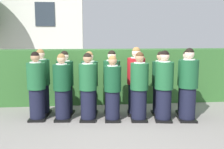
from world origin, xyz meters
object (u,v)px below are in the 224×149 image
at_px(student_front_row_1, 62,89).
at_px(student_rear_row_1, 65,85).
at_px(student_rear_row_3, 112,84).
at_px(student_in_red_blazer, 136,83).
at_px(student_front_row_6, 188,86).
at_px(student_rear_row_5, 160,85).
at_px(student_front_row_2, 88,89).
at_px(student_rear_row_6, 186,84).
at_px(student_front_row_3, 113,90).
at_px(student_rear_row_0, 41,83).
at_px(student_front_row_0, 36,88).
at_px(student_front_row_5, 164,88).
at_px(student_rear_row_2, 90,85).
at_px(student_front_row_4, 139,88).

bearing_deg(student_front_row_1, student_rear_row_1, 85.25).
distance_m(student_rear_row_3, student_in_red_blazer, 0.60).
relative_size(student_front_row_6, student_rear_row_5, 1.06).
xyz_separation_m(student_front_row_2, student_front_row_6, (2.31, -0.23, 0.05)).
bearing_deg(student_rear_row_6, student_front_row_3, -171.43).
height_order(student_rear_row_3, student_in_red_blazer, student_in_red_blazer).
height_order(student_front_row_6, student_rear_row_0, student_front_row_6).
height_order(student_front_row_0, student_rear_row_6, student_rear_row_6).
relative_size(student_front_row_1, student_front_row_6, 0.92).
bearing_deg(student_front_row_3, student_rear_row_1, 151.64).
distance_m(student_front_row_5, student_rear_row_0, 3.01).
height_order(student_front_row_6, student_rear_row_2, student_front_row_6).
distance_m(student_front_row_1, student_rear_row_1, 0.45).
bearing_deg(student_front_row_3, student_front_row_5, -5.45).
relative_size(student_front_row_1, student_in_red_blazer, 0.92).
distance_m(student_front_row_4, student_rear_row_2, 1.27).
bearing_deg(student_rear_row_5, student_front_row_0, -177.33).
height_order(student_front_row_2, student_rear_row_1, student_rear_row_1).
xyz_separation_m(student_front_row_1, student_front_row_2, (0.60, -0.08, 0.01)).
relative_size(student_rear_row_2, student_rear_row_6, 0.98).
bearing_deg(student_rear_row_2, student_front_row_0, -166.29).
distance_m(student_front_row_6, student_in_red_blazer, 1.26).
xyz_separation_m(student_front_row_5, student_in_red_blazer, (-0.55, 0.54, 0.03)).
distance_m(student_rear_row_3, student_rear_row_6, 1.84).
bearing_deg(student_front_row_3, student_rear_row_0, 158.06).
distance_m(student_rear_row_1, student_rear_row_3, 1.16).
distance_m(student_front_row_6, student_rear_row_3, 1.84).
height_order(student_front_row_5, student_rear_row_3, student_front_row_5).
relative_size(student_front_row_6, student_in_red_blazer, 1.00).
height_order(student_front_row_0, student_rear_row_5, student_front_row_0).
distance_m(student_front_row_1, student_rear_row_0, 0.77).
height_order(student_front_row_1, student_rear_row_6, student_rear_row_6).
distance_m(student_front_row_0, student_rear_row_6, 3.62).
distance_m(student_front_row_3, student_rear_row_6, 1.88).
bearing_deg(student_rear_row_6, student_rear_row_2, 174.07).
distance_m(student_front_row_5, student_rear_row_5, 0.48).
distance_m(student_front_row_0, student_rear_row_2, 1.27).
xyz_separation_m(student_front_row_4, student_rear_row_2, (-1.14, 0.57, -0.01)).
xyz_separation_m(student_rear_row_1, student_in_red_blazer, (1.75, -0.18, 0.05)).
height_order(student_front_row_6, student_rear_row_3, student_front_row_6).
bearing_deg(student_in_red_blazer, student_rear_row_3, 171.26).
distance_m(student_rear_row_1, student_rear_row_6, 3.01).
distance_m(student_rear_row_2, student_rear_row_5, 1.76).
relative_size(student_front_row_4, student_rear_row_2, 1.01).
relative_size(student_front_row_3, student_rear_row_6, 0.94).
relative_size(student_rear_row_2, student_in_red_blazer, 0.94).
xyz_separation_m(student_front_row_6, student_rear_row_6, (0.12, 0.44, -0.04)).
height_order(student_front_row_0, student_rear_row_1, student_front_row_0).
height_order(student_front_row_2, student_rear_row_5, student_rear_row_5).
bearing_deg(student_front_row_4, student_rear_row_5, 33.68).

